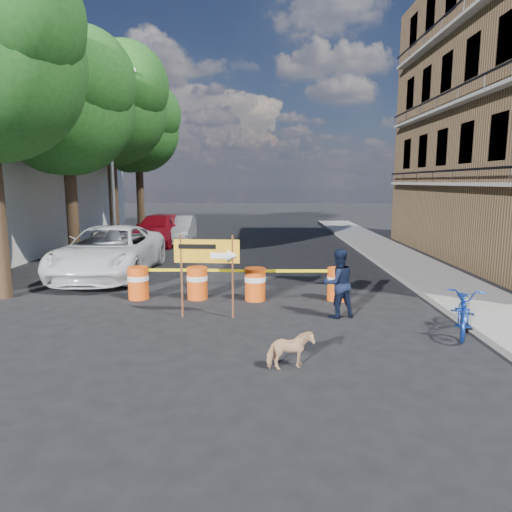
{
  "coord_description": "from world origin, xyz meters",
  "views": [
    {
      "loc": [
        0.44,
        -10.43,
        3.23
      ],
      "look_at": [
        0.31,
        1.41,
        1.3
      ],
      "focal_mm": 32.0,
      "sensor_mm": 36.0,
      "label": 1
    }
  ],
  "objects_px": {
    "detour_sign": "(216,257)",
    "suv_white": "(109,251)",
    "barrel_mid_right": "(255,283)",
    "sedan_silver": "(178,230)",
    "barrel_far_left": "(138,282)",
    "barrel_mid_left": "(197,282)",
    "barrel_far_right": "(337,283)",
    "dog": "(290,350)",
    "pedestrian": "(338,283)",
    "sedan_red": "(159,229)",
    "bicycle": "(466,287)"
  },
  "relations": [
    {
      "from": "barrel_mid_left",
      "to": "pedestrian",
      "type": "distance_m",
      "value": 4.01
    },
    {
      "from": "detour_sign",
      "to": "suv_white",
      "type": "distance_m",
      "value": 6.49
    },
    {
      "from": "barrel_far_right",
      "to": "detour_sign",
      "type": "bearing_deg",
      "value": -151.75
    },
    {
      "from": "detour_sign",
      "to": "sedan_silver",
      "type": "height_order",
      "value": "detour_sign"
    },
    {
      "from": "suv_white",
      "to": "sedan_silver",
      "type": "bearing_deg",
      "value": 83.74
    },
    {
      "from": "detour_sign",
      "to": "sedan_silver",
      "type": "bearing_deg",
      "value": 107.11
    },
    {
      "from": "pedestrian",
      "to": "sedan_red",
      "type": "distance_m",
      "value": 14.5
    },
    {
      "from": "detour_sign",
      "to": "bicycle",
      "type": "xyz_separation_m",
      "value": [
        5.43,
        -1.06,
        -0.45
      ]
    },
    {
      "from": "detour_sign",
      "to": "suv_white",
      "type": "relative_size",
      "value": 0.33
    },
    {
      "from": "sedan_silver",
      "to": "suv_white",
      "type": "bearing_deg",
      "value": -97.83
    },
    {
      "from": "barrel_mid_right",
      "to": "suv_white",
      "type": "distance_m",
      "value": 6.06
    },
    {
      "from": "detour_sign",
      "to": "bicycle",
      "type": "height_order",
      "value": "bicycle"
    },
    {
      "from": "suv_white",
      "to": "sedan_silver",
      "type": "distance_m",
      "value": 8.62
    },
    {
      "from": "barrel_mid_left",
      "to": "detour_sign",
      "type": "relative_size",
      "value": 0.45
    },
    {
      "from": "detour_sign",
      "to": "suv_white",
      "type": "xyz_separation_m",
      "value": [
        -4.17,
        4.93,
        -0.62
      ]
    },
    {
      "from": "barrel_mid_right",
      "to": "pedestrian",
      "type": "relative_size",
      "value": 0.54
    },
    {
      "from": "suv_white",
      "to": "sedan_red",
      "type": "height_order",
      "value": "suv_white"
    },
    {
      "from": "pedestrian",
      "to": "suv_white",
      "type": "distance_m",
      "value": 8.58
    },
    {
      "from": "sedan_silver",
      "to": "dog",
      "type": "bearing_deg",
      "value": -75.7
    },
    {
      "from": "barrel_mid_right",
      "to": "sedan_silver",
      "type": "height_order",
      "value": "sedan_silver"
    },
    {
      "from": "barrel_mid_left",
      "to": "sedan_red",
      "type": "xyz_separation_m",
      "value": [
        -3.47,
        10.95,
        0.37
      ]
    },
    {
      "from": "barrel_far_left",
      "to": "bicycle",
      "type": "height_order",
      "value": "bicycle"
    },
    {
      "from": "detour_sign",
      "to": "sedan_silver",
      "type": "xyz_separation_m",
      "value": [
        -3.34,
        13.51,
        -0.76
      ]
    },
    {
      "from": "suv_white",
      "to": "sedan_red",
      "type": "relative_size",
      "value": 1.24
    },
    {
      "from": "barrel_mid_left",
      "to": "barrel_far_right",
      "type": "relative_size",
      "value": 1.0
    },
    {
      "from": "dog",
      "to": "sedan_red",
      "type": "bearing_deg",
      "value": 2.86
    },
    {
      "from": "barrel_far_left",
      "to": "dog",
      "type": "relative_size",
      "value": 1.12
    },
    {
      "from": "barrel_far_left",
      "to": "pedestrian",
      "type": "relative_size",
      "value": 0.54
    },
    {
      "from": "sedan_red",
      "to": "sedan_silver",
      "type": "relative_size",
      "value": 1.14
    },
    {
      "from": "barrel_far_left",
      "to": "barrel_far_right",
      "type": "distance_m",
      "value": 5.52
    },
    {
      "from": "pedestrian",
      "to": "sedan_red",
      "type": "bearing_deg",
      "value": -78.32
    },
    {
      "from": "barrel_far_left",
      "to": "suv_white",
      "type": "bearing_deg",
      "value": 120.02
    },
    {
      "from": "dog",
      "to": "sedan_silver",
      "type": "distance_m",
      "value": 17.25
    },
    {
      "from": "barrel_mid_left",
      "to": "dog",
      "type": "xyz_separation_m",
      "value": [
        2.28,
        -4.81,
        -0.13
      ]
    },
    {
      "from": "pedestrian",
      "to": "sedan_red",
      "type": "relative_size",
      "value": 0.34
    },
    {
      "from": "barrel_mid_right",
      "to": "detour_sign",
      "type": "xyz_separation_m",
      "value": [
        -0.91,
        -1.66,
        1.0
      ]
    },
    {
      "from": "pedestrian",
      "to": "sedan_silver",
      "type": "xyz_separation_m",
      "value": [
        -6.25,
        13.43,
        -0.12
      ]
    },
    {
      "from": "barrel_mid_right",
      "to": "barrel_far_right",
      "type": "distance_m",
      "value": 2.27
    },
    {
      "from": "barrel_far_left",
      "to": "barrel_mid_left",
      "type": "height_order",
      "value": "same"
    },
    {
      "from": "barrel_mid_left",
      "to": "suv_white",
      "type": "distance_m",
      "value": 4.7
    },
    {
      "from": "detour_sign",
      "to": "suv_white",
      "type": "bearing_deg",
      "value": 133.48
    },
    {
      "from": "suv_white",
      "to": "barrel_mid_left",
      "type": "bearing_deg",
      "value": -42.88
    },
    {
      "from": "barrel_mid_left",
      "to": "dog",
      "type": "height_order",
      "value": "barrel_mid_left"
    },
    {
      "from": "bicycle",
      "to": "detour_sign",
      "type": "bearing_deg",
      "value": -168.32
    },
    {
      "from": "barrel_mid_left",
      "to": "barrel_mid_right",
      "type": "bearing_deg",
      "value": -4.45
    },
    {
      "from": "barrel_mid_right",
      "to": "barrel_far_right",
      "type": "height_order",
      "value": "same"
    },
    {
      "from": "barrel_far_right",
      "to": "dog",
      "type": "distance_m",
      "value": 4.99
    },
    {
      "from": "barrel_far_left",
      "to": "dog",
      "type": "bearing_deg",
      "value": -50.68
    },
    {
      "from": "barrel_mid_left",
      "to": "suv_white",
      "type": "relative_size",
      "value": 0.15
    },
    {
      "from": "barrel_far_left",
      "to": "barrel_mid_left",
      "type": "distance_m",
      "value": 1.64
    }
  ]
}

